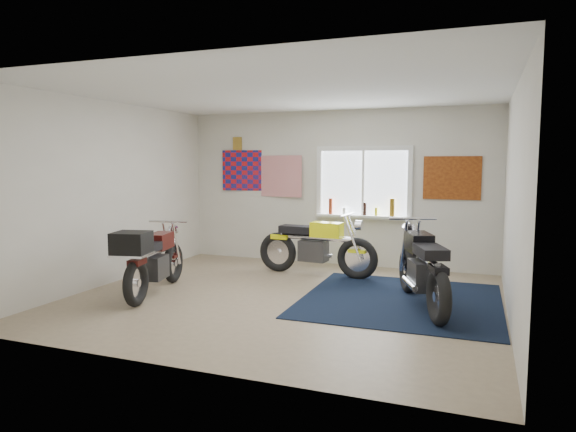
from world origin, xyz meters
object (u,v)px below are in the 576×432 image
at_px(navy_rug, 401,300).
at_px(yellow_triumph, 316,247).
at_px(black_chrome_bike, 422,270).
at_px(maroon_tourer, 151,259).

height_order(navy_rug, yellow_triumph, yellow_triumph).
height_order(yellow_triumph, black_chrome_bike, black_chrome_bike).
bearing_deg(yellow_triumph, black_chrome_bike, -31.31).
bearing_deg(navy_rug, black_chrome_bike, -36.88).
distance_m(navy_rug, yellow_triumph, 1.90).
relative_size(navy_rug, maroon_tourer, 1.37).
bearing_deg(yellow_triumph, maroon_tourer, -125.44).
bearing_deg(black_chrome_bike, maroon_tourer, 81.30).
xyz_separation_m(yellow_triumph, black_chrome_bike, (1.79, -1.28, 0.02)).
bearing_deg(yellow_triumph, navy_rug, -31.05).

